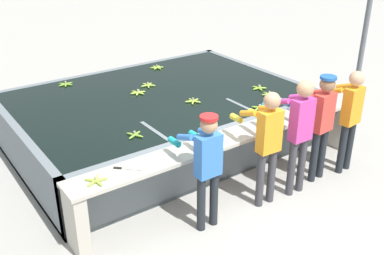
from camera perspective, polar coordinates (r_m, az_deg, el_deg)
The scene contains 21 objects.
ground_plane at distance 6.61m, azimuth 6.23°, elevation -8.50°, with size 80.00×80.00×0.00m, color #A3A099.
wash_tank at distance 7.97m, azimuth -4.14°, elevation 1.29°, with size 4.94×3.55×0.87m.
work_ledge at distance 6.43m, azimuth 5.17°, elevation -2.90°, with size 4.94×0.45×0.87m.
worker_0 at distance 5.49m, azimuth 1.85°, elevation -4.37°, with size 0.40×0.71×1.56m.
worker_1 at distance 6.01m, azimuth 9.52°, elevation -1.41°, with size 0.42×0.72×1.65m.
worker_2 at distance 6.33m, azimuth 13.45°, elevation 0.09°, with size 0.42×0.72×1.72m.
worker_3 at distance 6.78m, azimuth 16.05°, elevation 1.15°, with size 0.44×0.73×1.65m.
worker_4 at distance 7.16m, azimuth 19.33°, elevation 1.81°, with size 0.44×0.72×1.64m.
banana_bunch_floating_0 at distance 6.31m, azimuth -7.28°, elevation -0.94°, with size 0.26×0.26×0.08m.
banana_bunch_floating_1 at distance 7.84m, azimuth 9.80°, elevation 4.17°, with size 0.27×0.28×0.08m.
banana_bunch_floating_2 at distance 7.25m, azimuth 8.60°, elevation 2.49°, with size 0.28×0.27×0.08m.
banana_bunch_floating_3 at distance 9.20m, azimuth -4.49°, elevation 7.61°, with size 0.27×0.28×0.08m.
banana_bunch_floating_4 at distance 7.43m, azimuth 0.13°, elevation 3.38°, with size 0.28×0.27×0.08m.
banana_bunch_floating_5 at distance 8.20m, azimuth -5.62°, elevation 5.37°, with size 0.27×0.28×0.08m.
banana_bunch_floating_6 at distance 8.12m, azimuth 8.49°, elevation 4.99°, with size 0.27×0.28×0.08m.
banana_bunch_floating_7 at distance 8.53m, azimuth -15.75°, elevation 5.32°, with size 0.28×0.27×0.08m.
banana_bunch_floating_8 at distance 7.87m, azimuth -6.89°, elevation 4.44°, with size 0.28×0.27×0.08m.
banana_bunch_ledge_0 at distance 5.32m, azimuth -12.11°, elevation -6.62°, with size 0.28×0.27×0.08m.
knife_0 at distance 6.25m, azimuth 3.37°, elevation -1.13°, with size 0.30×0.23×0.02m.
knife_1 at distance 5.53m, azimuth -8.72°, elevation -5.15°, with size 0.28×0.26×0.02m.
support_post_right at distance 8.55m, azimuth 20.85°, elevation 9.67°, with size 0.09×0.09×3.20m.
Camera 1 is at (-3.75, -4.05, 3.63)m, focal length 42.00 mm.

